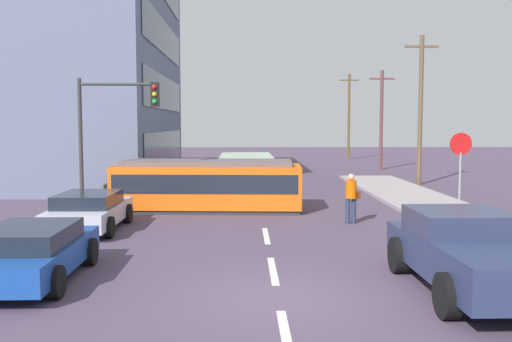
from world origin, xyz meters
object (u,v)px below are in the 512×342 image
at_px(city_bus, 246,170).
at_px(utility_pole_far, 381,118).
at_px(parked_sedan_mid, 89,211).
at_px(streetcar_tram, 208,184).
at_px(pedestrian_crossing, 351,196).
at_px(utility_pole_mid, 420,107).
at_px(parked_sedan_far, 134,183).
at_px(stop_sign, 461,157).
at_px(utility_pole_distant, 349,115).
at_px(pickup_truck_parked, 470,252).
at_px(traffic_light_mast, 112,121).
at_px(parked_sedan_near, 31,252).

bearing_deg(city_bus, utility_pole_far, 52.79).
bearing_deg(parked_sedan_mid, streetcar_tram, 49.98).
bearing_deg(pedestrian_crossing, utility_pole_mid, 63.39).
xyz_separation_m(parked_sedan_far, utility_pole_mid, (14.53, 4.86, 3.58)).
distance_m(pedestrian_crossing, utility_pole_far, 23.32).
distance_m(stop_sign, utility_pole_far, 21.90).
bearing_deg(utility_pole_distant, utility_pole_mid, -90.97).
relative_size(pickup_truck_parked, utility_pole_distant, 0.63).
xyz_separation_m(utility_pole_far, utility_pole_distant, (-0.01, 12.75, 0.44)).
relative_size(pickup_truck_parked, utility_pole_mid, 0.62).
xyz_separation_m(city_bus, stop_sign, (7.32, -8.74, 1.17)).
xyz_separation_m(traffic_light_mast, utility_pole_mid, (14.10, 10.65, 0.77)).
distance_m(parked_sedan_mid, parked_sedan_far, 8.06).
xyz_separation_m(streetcar_tram, stop_sign, (8.79, -2.52, 1.20)).
xyz_separation_m(streetcar_tram, parked_sedan_mid, (-3.44, -4.10, -0.37)).
bearing_deg(utility_pole_mid, pickup_truck_parked, -104.50).
distance_m(pickup_truck_parked, utility_pole_distant, 43.19).
distance_m(streetcar_tram, utility_pole_mid, 14.39).
relative_size(streetcar_tram, parked_sedan_near, 1.68).
distance_m(parked_sedan_far, stop_sign, 14.09).
bearing_deg(parked_sedan_near, utility_pole_far, 63.56).
relative_size(pedestrian_crossing, traffic_light_mast, 0.34).
height_order(parked_sedan_far, utility_pole_distant, utility_pole_distant).
xyz_separation_m(streetcar_tram, utility_pole_distant, (11.30, 31.93, 3.19)).
distance_m(pedestrian_crossing, utility_pole_mid, 13.71).
bearing_deg(pedestrian_crossing, parked_sedan_near, -140.07).
xyz_separation_m(parked_sedan_far, utility_pole_far, (14.93, 15.21, 3.13)).
height_order(pedestrian_crossing, stop_sign, stop_sign).
relative_size(streetcar_tram, city_bus, 1.38).
relative_size(pedestrian_crossing, stop_sign, 0.58).
bearing_deg(stop_sign, parked_sedan_mid, -172.66).
relative_size(city_bus, parked_sedan_mid, 1.23).
relative_size(traffic_light_mast, utility_pole_mid, 0.61).
bearing_deg(pedestrian_crossing, utility_pole_far, 74.05).
xyz_separation_m(streetcar_tram, utility_pole_far, (11.31, 19.17, 2.75)).
height_order(streetcar_tram, pickup_truck_parked, streetcar_tram).
height_order(streetcar_tram, pedestrian_crossing, streetcar_tram).
distance_m(city_bus, utility_pole_distant, 27.71).
bearing_deg(utility_pole_distant, parked_sedan_far, -118.09).
distance_m(traffic_light_mast, utility_pole_far, 25.53).
xyz_separation_m(pedestrian_crossing, utility_pole_distant, (6.36, 35.01, 3.25)).
bearing_deg(parked_sedan_mid, stop_sign, 7.34).
height_order(parked_sedan_near, utility_pole_distant, utility_pole_distant).
height_order(city_bus, stop_sign, stop_sign).
bearing_deg(pickup_truck_parked, parked_sedan_mid, 144.24).
relative_size(city_bus, parked_sedan_far, 1.23).
distance_m(city_bus, pedestrian_crossing, 9.93).
xyz_separation_m(parked_sedan_mid, parked_sedan_far, (-0.18, 8.06, -0.00)).
xyz_separation_m(traffic_light_mast, utility_pole_far, (14.51, 21.00, 0.32)).
bearing_deg(utility_pole_far, streetcar_tram, -120.53).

